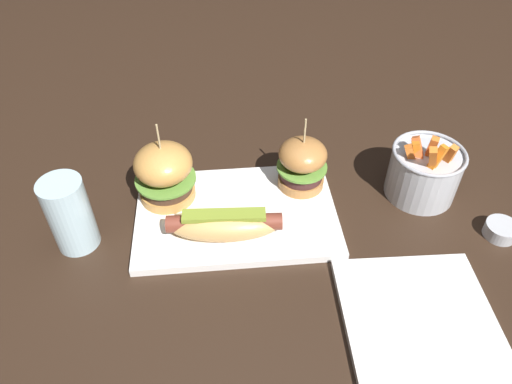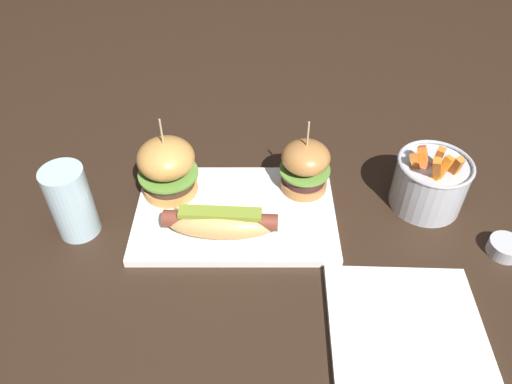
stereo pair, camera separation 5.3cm
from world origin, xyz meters
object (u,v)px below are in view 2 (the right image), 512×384
(fries_bucket, at_px, (431,183))
(hot_dog, at_px, (221,222))
(water_glass, at_px, (72,202))
(side_plate, at_px, (407,332))
(slider_right, at_px, (306,166))
(platter_main, at_px, (236,213))
(slider_left, at_px, (168,167))
(sauce_ramekin, at_px, (506,248))

(fries_bucket, bearing_deg, hot_dog, -166.74)
(hot_dog, bearing_deg, water_glass, 174.97)
(side_plate, xyz_separation_m, water_glass, (-0.48, 0.19, 0.06))
(slider_right, relative_size, water_glass, 1.10)
(hot_dog, bearing_deg, platter_main, 67.95)
(slider_right, distance_m, side_plate, 0.30)
(fries_bucket, relative_size, water_glass, 1.08)
(slider_left, height_order, fries_bucket, slider_left)
(fries_bucket, distance_m, side_plate, 0.26)
(side_plate, bearing_deg, fries_bucket, 70.79)
(fries_bucket, distance_m, sauce_ramekin, 0.15)
(hot_dog, xyz_separation_m, slider_left, (-0.09, 0.10, 0.03))
(hot_dog, xyz_separation_m, side_plate, (0.25, -0.17, -0.03))
(hot_dog, distance_m, sauce_ramekin, 0.44)
(platter_main, bearing_deg, hot_dog, -112.05)
(slider_right, bearing_deg, sauce_ramekin, -24.21)
(slider_right, height_order, sauce_ramekin, slider_right)
(platter_main, bearing_deg, fries_bucket, 5.30)
(slider_left, height_order, slider_right, slider_left)
(slider_right, bearing_deg, platter_main, -154.11)
(slider_left, bearing_deg, side_plate, -37.66)
(slider_right, xyz_separation_m, water_glass, (-0.36, -0.09, 0.00))
(water_glass, bearing_deg, slider_right, 13.32)
(slider_right, bearing_deg, slider_left, -177.99)
(platter_main, bearing_deg, slider_right, 25.89)
(fries_bucket, bearing_deg, slider_right, 172.61)
(sauce_ramekin, height_order, side_plate, sauce_ramekin)
(platter_main, xyz_separation_m, slider_left, (-0.11, 0.05, 0.06))
(hot_dog, height_order, fries_bucket, fries_bucket)
(slider_right, height_order, water_glass, slider_right)
(slider_right, distance_m, water_glass, 0.37)
(platter_main, distance_m, fries_bucket, 0.32)
(slider_right, xyz_separation_m, fries_bucket, (0.20, -0.03, -0.01))
(fries_bucket, height_order, sauce_ramekin, fries_bucket)
(slider_left, relative_size, side_plate, 0.72)
(hot_dog, relative_size, sauce_ramekin, 3.46)
(sauce_ramekin, distance_m, water_glass, 0.66)
(hot_dog, xyz_separation_m, fries_bucket, (0.34, 0.08, 0.01))
(sauce_ramekin, distance_m, side_plate, 0.23)
(slider_left, relative_size, slider_right, 1.08)
(slider_left, distance_m, side_plate, 0.44)
(platter_main, relative_size, slider_left, 2.24)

